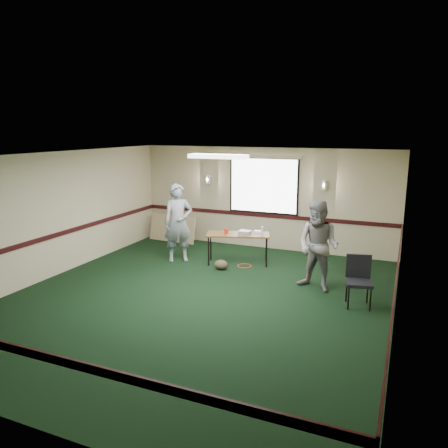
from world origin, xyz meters
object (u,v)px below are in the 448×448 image
at_px(folding_table, 238,236).
at_px(person_right, 318,246).
at_px(projector, 245,232).
at_px(conference_chair, 359,276).
at_px(person_left, 178,223).

distance_m(folding_table, person_right, 2.32).
bearing_deg(projector, conference_chair, -27.04).
relative_size(conference_chair, person_left, 0.49).
xyz_separation_m(person_left, person_right, (3.52, -0.67, -0.04)).
xyz_separation_m(projector, person_left, (-1.61, -0.32, 0.16)).
relative_size(folding_table, conference_chair, 1.72).
xyz_separation_m(folding_table, person_right, (2.09, -0.99, 0.22)).
distance_m(folding_table, person_left, 1.49).
bearing_deg(person_right, person_left, -173.57).
bearing_deg(person_left, person_right, -45.35).
distance_m(projector, person_right, 2.16).
distance_m(person_left, person_right, 3.59).
relative_size(projector, person_right, 0.15).
bearing_deg(folding_table, person_right, -43.72).
bearing_deg(person_right, conference_chair, -11.74).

